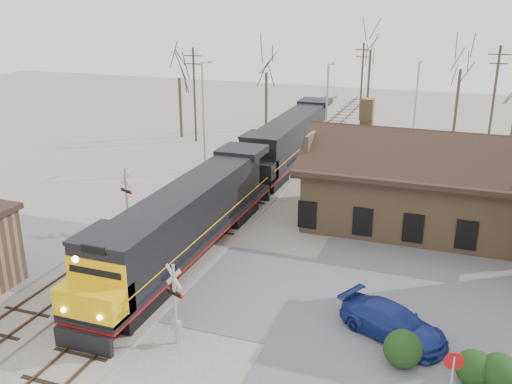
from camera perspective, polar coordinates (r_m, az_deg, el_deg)
ground at (r=31.73m, az=-8.52°, el=-8.15°), size 140.00×140.00×0.00m
road at (r=31.72m, az=-8.52°, el=-8.12°), size 60.00×9.00×0.03m
track_main at (r=44.37m, az=0.58°, el=0.22°), size 3.40×90.00×0.24m
track_siding at (r=45.98m, az=-4.71°, el=0.83°), size 3.40×90.00×0.24m
depot at (r=38.60m, az=16.10°, el=0.19°), size 15.20×9.31×7.90m
locomotive_lead at (r=32.11m, az=-7.31°, el=-3.14°), size 3.00×20.12×4.47m
locomotive_trailing at (r=50.21m, az=3.28°, el=5.14°), size 3.00×20.12×4.23m
crossbuck_near at (r=25.10m, az=-8.09°, el=-11.28°), size 1.02×0.49×3.78m
crossbuck_far at (r=37.19m, az=-12.78°, el=-0.98°), size 1.12×0.56×4.17m
do_not_enter_sign at (r=22.54m, az=19.07°, el=-16.52°), size 0.71×0.23×2.42m
parked_car at (r=26.48m, az=13.55°, el=-12.60°), size 5.40×4.08×1.46m
hedge_a at (r=24.76m, az=14.47°, el=-14.95°), size 1.58×1.58×1.58m
hedge_b at (r=24.67m, az=20.92°, el=-16.07°), size 1.41×1.41×1.41m
hedge_c at (r=24.69m, az=23.16°, el=-16.24°), size 1.49×1.49×1.49m
streetlight_a at (r=48.22m, az=-5.23°, el=7.98°), size 0.25×2.04×9.31m
streetlight_b at (r=46.00m, az=7.09°, el=7.46°), size 0.25×2.04×9.45m
streetlight_c at (r=58.96m, az=15.73°, el=8.90°), size 0.25×2.04×8.37m
utility_pole_a at (r=59.11m, az=-6.17°, el=9.79°), size 2.00×0.24×9.53m
utility_pole_b at (r=70.41m, az=10.53°, el=10.91°), size 2.00×0.24×9.17m
utility_pole_c at (r=57.20m, az=22.66°, el=8.49°), size 2.00×0.24×10.21m
tree_a at (r=60.94m, az=-7.73°, el=12.20°), size 4.19×4.19×10.26m
tree_b at (r=63.83m, az=1.04°, el=12.80°), size 4.27×4.27×10.46m
tree_c at (r=76.68m, az=11.46°, el=14.67°), size 5.17×5.17×12.66m
tree_d at (r=66.38m, az=19.89°, el=12.45°), size 4.60×4.60×11.27m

